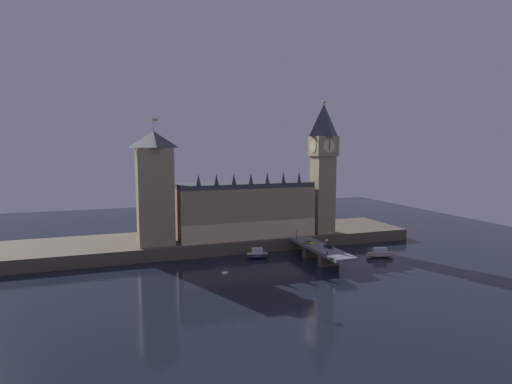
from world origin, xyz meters
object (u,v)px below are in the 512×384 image
Objects in this scene: victoria_tower at (155,188)px; street_lamp_near at (327,245)px; pedestrian_far_rail at (304,242)px; street_lamp_far at (297,232)px; clock_tower at (323,164)px; boat_upstream at (257,255)px; car_northbound_lead at (309,242)px; pedestrian_near_rail at (327,253)px; car_southbound_lead at (328,246)px; street_lamp_mid at (330,237)px; boat_downstream at (380,254)px.

victoria_tower reaches higher than street_lamp_near.
street_lamp_far is at bearing 93.08° from pedestrian_far_rail.
clock_tower is 6.03× the size of boat_upstream.
car_northbound_lead is 0.70× the size of street_lamp_near.
pedestrian_far_rail is (-22.47, -24.32, -35.25)m from clock_tower.
pedestrian_near_rail is 1.08× the size of pedestrian_far_rail.
street_lamp_near is (-22.87, -46.33, -31.91)m from clock_tower.
car_southbound_lead is 0.76× the size of street_lamp_mid.
victoria_tower is 12.39× the size of car_southbound_lead.
boat_downstream is (34.68, -18.51, -9.07)m from street_lamp_far.
pedestrian_near_rail is 36.49m from boat_downstream.
street_lamp_mid is at bearing 57.06° from pedestrian_near_rail.
clock_tower is 10.87× the size of street_lamp_far.
victoria_tower is 74.55m from pedestrian_far_rail.
clock_tower is 48.36m from pedestrian_far_rail.
victoria_tower is at bearing 157.10° from pedestrian_far_rail.
pedestrian_far_rail is 12.40m from street_lamp_mid.
street_lamp_near is (-0.40, 0.03, 3.26)m from pedestrian_near_rail.
street_lamp_near is 1.05× the size of street_lamp_far.
car_northbound_lead is at bearing 136.63° from street_lamp_mid.
street_lamp_far is 40.34m from boat_downstream.
pedestrian_near_rail is at bearing -120.98° from car_southbound_lead.
car_southbound_lead is 0.74× the size of street_lamp_far.
street_lamp_far is (-22.87, -16.89, -32.12)m from clock_tower.
clock_tower is at bearing 50.80° from car_northbound_lead.
car_northbound_lead is 10.53m from street_lamp_mid.
street_lamp_near is at bearing -97.10° from car_northbound_lead.
car_northbound_lead is 21.74m from pedestrian_near_rail.
street_lamp_mid reaches higher than car_southbound_lead.
pedestrian_far_rail is (-6.87, 10.61, 0.27)m from car_southbound_lead.
clock_tower reaches higher than boat_downstream.
pedestrian_far_rail is (-0.00, 22.04, -0.08)m from pedestrian_near_rail.
clock_tower reaches higher than victoria_tower.
street_lamp_far is at bearing 111.96° from car_southbound_lead.
pedestrian_far_rail is at bearing 90.00° from pedestrian_near_rail.
victoria_tower is 12.59× the size of car_northbound_lead.
boat_downstream is (98.95, -38.40, -31.00)m from victoria_tower.
boat_downstream is (55.13, -17.76, -0.08)m from boat_upstream.
street_lamp_near is 0.47× the size of boat_downstream.
boat_downstream is at bearing -18.42° from car_northbound_lead.
street_lamp_mid is at bearing -43.37° from car_northbound_lead.
car_southbound_lead is 19.74m from street_lamp_far.
street_lamp_near is at bearing -124.08° from street_lamp_mid.
car_southbound_lead is 33.15m from boat_upstream.
victoria_tower reaches higher than boat_upstream.
pedestrian_near_rail is 35.99m from boat_upstream.
victoria_tower is (-87.15, 3.00, -10.20)m from clock_tower.
car_southbound_lead is 5.39m from street_lamp_mid.
car_southbound_lead is 0.34× the size of boat_downstream.
pedestrian_near_rail is 29.63m from street_lamp_far.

